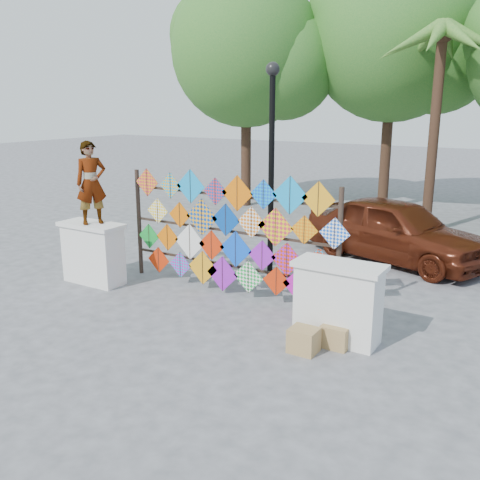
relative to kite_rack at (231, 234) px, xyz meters
The scene contains 12 objects.
ground 1.42m from the kite_rack, 98.94° to the right, with size 80.00×80.00×0.00m, color gray.
parapet_left 3.02m from the kite_rack, 161.75° to the right, with size 1.40×0.65×1.28m.
parapet_right 2.80m from the kite_rack, 19.74° to the right, with size 1.40×0.65×1.28m.
kite_rack is the anchor object (origin of this frame).
tree_west 10.33m from the kite_rack, 118.54° to the left, with size 5.85×5.20×8.01m.
tree_mid 11.27m from the kite_rack, 90.04° to the left, with size 6.30×5.60×8.61m.
palm_tree 8.44m from the kite_rack, 74.00° to the left, with size 3.62×3.62×5.83m.
vendor_woman 3.02m from the kite_rack, 161.24° to the right, with size 0.61×0.40×1.67m, color #99999E.
sedan 4.52m from the kite_rack, 62.01° to the left, with size 1.79×4.46×1.52m, color #4C1B0D.
lamppost 1.96m from the kite_rack, 81.70° to the left, with size 0.28×0.28×4.46m.
cardboard_box_near 2.99m from the kite_rack, 34.41° to the right, with size 0.42×0.37×0.37m, color tan.
cardboard_box_far 3.09m from the kite_rack, 23.34° to the right, with size 0.42×0.39×0.36m, color tan.
Camera 1 is at (5.51, -7.72, 3.68)m, focal length 40.00 mm.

